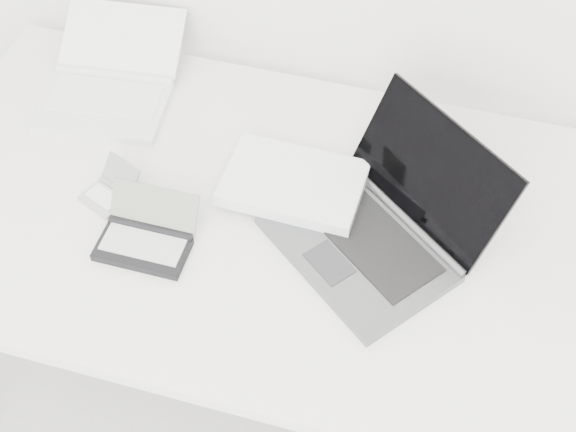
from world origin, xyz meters
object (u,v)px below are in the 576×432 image
(laptop_large, at_px, (345,209))
(palmtop_charcoal, at_px, (146,238))
(netbook_open_white, at_px, (109,86))
(desk, at_px, (308,238))

(laptop_large, distance_m, palmtop_charcoal, 0.38)
(laptop_large, height_order, netbook_open_white, laptop_large)
(netbook_open_white, bearing_deg, palmtop_charcoal, -63.57)
(laptop_large, height_order, palmtop_charcoal, laptop_large)
(netbook_open_white, bearing_deg, laptop_large, -26.05)
(netbook_open_white, relative_size, palmtop_charcoal, 2.15)
(desk, xyz_separation_m, netbook_open_white, (-0.51, 0.23, 0.07))
(laptop_large, bearing_deg, netbook_open_white, -161.61)
(laptop_large, xyz_separation_m, palmtop_charcoal, (-0.34, -0.15, -0.02))
(desk, bearing_deg, palmtop_charcoal, -155.08)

